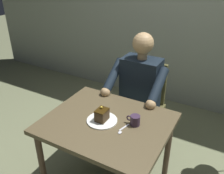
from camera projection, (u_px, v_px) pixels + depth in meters
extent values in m
cube|color=brown|center=(107.00, 123.00, 1.92)|extent=(0.95, 0.79, 0.04)
cylinder|color=brown|center=(42.00, 166.00, 2.00)|extent=(0.05, 0.05, 0.71)
cylinder|color=brown|center=(168.00, 150.00, 2.16)|extent=(0.05, 0.05, 0.71)
cylinder|color=brown|center=(89.00, 123.00, 2.52)|extent=(0.05, 0.05, 0.71)
cube|color=brown|center=(140.00, 110.00, 2.56)|extent=(0.42, 0.42, 0.04)
cube|color=brown|center=(148.00, 82.00, 2.59)|extent=(0.38, 0.04, 0.45)
cylinder|color=brown|center=(148.00, 143.00, 2.45)|extent=(0.04, 0.04, 0.45)
cylinder|color=brown|center=(116.00, 132.00, 2.60)|extent=(0.04, 0.04, 0.45)
cylinder|color=brown|center=(160.00, 124.00, 2.72)|extent=(0.04, 0.04, 0.45)
cylinder|color=brown|center=(131.00, 115.00, 2.88)|extent=(0.04, 0.04, 0.45)
cube|color=black|center=(141.00, 85.00, 2.40)|extent=(0.36, 0.22, 0.55)
sphere|color=tan|center=(143.00, 43.00, 2.21)|extent=(0.19, 0.19, 0.19)
cylinder|color=tan|center=(142.00, 56.00, 2.26)|extent=(0.09, 0.09, 0.06)
cylinder|color=black|center=(158.00, 85.00, 2.14)|extent=(0.08, 0.33, 0.26)
sphere|color=tan|center=(151.00, 105.00, 2.07)|extent=(0.09, 0.09, 0.09)
cylinder|color=black|center=(114.00, 75.00, 2.33)|extent=(0.08, 0.33, 0.26)
sphere|color=tan|center=(105.00, 92.00, 2.26)|extent=(0.09, 0.09, 0.09)
cylinder|color=#312A3A|center=(143.00, 119.00, 2.41)|extent=(0.13, 0.38, 0.14)
cylinder|color=#312A3A|center=(126.00, 114.00, 2.49)|extent=(0.13, 0.38, 0.14)
cylinder|color=#312A3A|center=(134.00, 149.00, 2.38)|extent=(0.11, 0.11, 0.43)
cube|color=black|center=(130.00, 168.00, 2.42)|extent=(0.09, 0.22, 0.05)
cylinder|color=#312A3A|center=(117.00, 143.00, 2.46)|extent=(0.11, 0.11, 0.43)
cube|color=black|center=(114.00, 161.00, 2.50)|extent=(0.09, 0.22, 0.05)
cylinder|color=white|center=(102.00, 120.00, 1.91)|extent=(0.24, 0.24, 0.01)
cube|color=#402E1A|center=(102.00, 115.00, 1.89)|extent=(0.08, 0.10, 0.08)
cube|color=#2F1F07|center=(102.00, 110.00, 1.87)|extent=(0.08, 0.10, 0.01)
sphere|color=gold|center=(101.00, 107.00, 1.88)|extent=(0.02, 0.02, 0.02)
cylinder|color=#37273D|center=(135.00, 120.00, 1.85)|extent=(0.07, 0.07, 0.08)
torus|color=#37273D|center=(129.00, 118.00, 1.87)|extent=(0.05, 0.01, 0.05)
cylinder|color=black|center=(135.00, 117.00, 1.84)|extent=(0.07, 0.07, 0.01)
cube|color=silver|center=(124.00, 127.00, 1.84)|extent=(0.04, 0.11, 0.01)
ellipsoid|color=silver|center=(120.00, 132.00, 1.78)|extent=(0.03, 0.04, 0.01)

